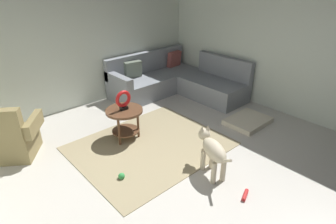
% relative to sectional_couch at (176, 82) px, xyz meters
% --- Properties ---
extents(ground_plane, '(6.00, 6.00, 0.10)m').
position_rel_sectional_couch_xyz_m(ground_plane, '(-1.99, -2.02, -0.34)').
color(ground_plane, beige).
extents(wall_back, '(6.00, 0.12, 2.70)m').
position_rel_sectional_couch_xyz_m(wall_back, '(-1.99, 0.92, 1.06)').
color(wall_back, silver).
rests_on(wall_back, ground_plane).
extents(wall_right, '(0.12, 6.00, 2.70)m').
position_rel_sectional_couch_xyz_m(wall_right, '(0.95, -2.02, 1.06)').
color(wall_right, silver).
rests_on(wall_right, ground_plane).
extents(area_rug, '(2.30, 1.90, 0.01)m').
position_rel_sectional_couch_xyz_m(area_rug, '(-1.84, -1.32, -0.28)').
color(area_rug, tan).
rests_on(area_rug, ground_plane).
extents(sectional_couch, '(2.20, 2.25, 0.88)m').
position_rel_sectional_couch_xyz_m(sectional_couch, '(0.00, 0.00, 0.00)').
color(sectional_couch, gray).
rests_on(sectional_couch, ground_plane).
extents(armchair, '(1.00, 0.95, 0.88)m').
position_rel_sectional_couch_xyz_m(armchair, '(-3.53, -0.16, 0.03)').
color(armchair, olive).
rests_on(armchair, ground_plane).
extents(side_table, '(0.60, 0.60, 0.54)m').
position_rel_sectional_couch_xyz_m(side_table, '(-1.99, -0.87, 0.13)').
color(side_table, brown).
rests_on(side_table, ground_plane).
extents(torus_sculpture, '(0.28, 0.08, 0.33)m').
position_rel_sectional_couch_xyz_m(torus_sculpture, '(-1.99, -0.87, 0.42)').
color(torus_sculpture, black).
rests_on(torus_sculpture, side_table).
extents(dog_bed_mat, '(0.80, 0.60, 0.09)m').
position_rel_sectional_couch_xyz_m(dog_bed_mat, '(-0.01, -1.94, -0.24)').
color(dog_bed_mat, beige).
rests_on(dog_bed_mat, ground_plane).
extents(dog, '(0.40, 0.80, 0.63)m').
position_rel_sectional_couch_xyz_m(dog, '(-1.63, -2.41, 0.09)').
color(dog, beige).
rests_on(dog, ground_plane).
extents(dog_toy_ball, '(0.09, 0.09, 0.09)m').
position_rel_sectional_couch_xyz_m(dog_toy_ball, '(-2.63, -1.69, -0.24)').
color(dog_toy_ball, green).
rests_on(dog_toy_ball, ground_plane).
extents(dog_toy_rope, '(0.20, 0.12, 0.05)m').
position_rel_sectional_couch_xyz_m(dog_toy_rope, '(-1.68, -3.01, -0.26)').
color(dog_toy_rope, red).
rests_on(dog_toy_rope, ground_plane).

